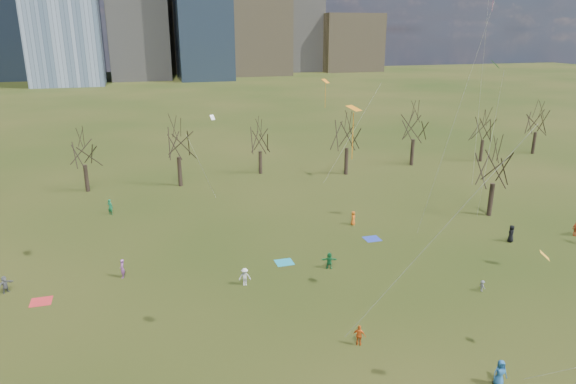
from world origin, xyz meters
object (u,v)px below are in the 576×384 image
object	(u,v)px
blanket_crimson	(41,302)
person_0	(500,373)
blanket_teal	(284,262)
person_4	(359,335)
blanket_navy	(372,239)

from	to	relation	value
blanket_crimson	person_0	xyz separation A→B (m)	(27.98, -18.69, 0.84)
blanket_teal	person_0	bearing A→B (deg)	-69.19
person_0	person_4	world-z (taller)	person_0
blanket_navy	person_0	bearing A→B (deg)	-96.36
blanket_teal	blanket_crimson	size ratio (longest dim) A/B	1.00
person_4	blanket_crimson	bearing A→B (deg)	5.96
blanket_navy	blanket_crimson	distance (m)	30.80
blanket_navy	person_0	distance (m)	22.96
blanket_navy	person_4	bearing A→B (deg)	-118.23
blanket_teal	person_0	xyz separation A→B (m)	(7.62, -20.05, 0.84)
blanket_crimson	person_4	bearing A→B (deg)	-30.06
blanket_navy	blanket_teal	bearing A→B (deg)	-164.85
blanket_navy	person_0	size ratio (longest dim) A/B	0.94
blanket_teal	blanket_navy	world-z (taller)	same
blanket_crimson	person_0	size ratio (longest dim) A/B	0.94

